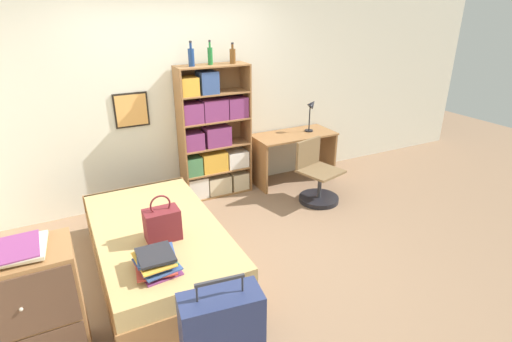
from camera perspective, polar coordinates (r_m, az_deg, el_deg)
The scene contains 15 objects.
ground_plane at distance 4.26m, azimuth -4.04°, elevation -11.34°, with size 14.00×14.00×0.00m, color #84664C.
wall_back at distance 5.12m, azimuth -11.53°, elevation 10.15°, with size 10.00×0.09×2.60m.
bed at distance 3.97m, azimuth -13.68°, elevation -10.63°, with size 1.11×2.00×0.48m.
handbag at distance 3.57m, azimuth -13.24°, elevation -7.37°, with size 0.30×0.19×0.42m.
book_stack_on_bed at distance 3.24m, azimuth -14.10°, elevation -12.43°, with size 0.35×0.39×0.14m.
suitcase at distance 2.88m, azimuth -4.86°, elevation -22.52°, with size 0.56×0.32×0.81m.
dresser at distance 3.21m, azimuth -29.60°, elevation -17.42°, with size 0.66×0.45×0.94m.
magazine_pile_on_dresser at distance 2.93m, azimuth -30.50°, elevation -9.60°, with size 0.30×0.36×0.06m.
bookcase at distance 5.18m, azimuth -6.21°, elevation 4.53°, with size 0.90×0.32×1.71m.
bottle_green at distance 4.87m, azimuth -9.24°, elevation 15.83°, with size 0.07×0.07×0.29m.
bottle_brown at distance 4.97m, azimuth -6.57°, elevation 16.09°, with size 0.06×0.06×0.28m.
bottle_clear at distance 5.05m, azimuth -3.36°, elevation 16.15°, with size 0.07×0.07×0.25m.
desk at distance 5.68m, azimuth 5.37°, elevation 3.27°, with size 1.16×0.54×0.70m.
desk_lamp at distance 5.69m, azimuth 7.94°, elevation 8.71°, with size 0.16×0.12×0.46m.
desk_chair at distance 5.22m, azimuth 8.71°, elevation -1.71°, with size 0.58×0.58×0.79m.
Camera 1 is at (-1.34, -3.26, 2.39)m, focal length 28.00 mm.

